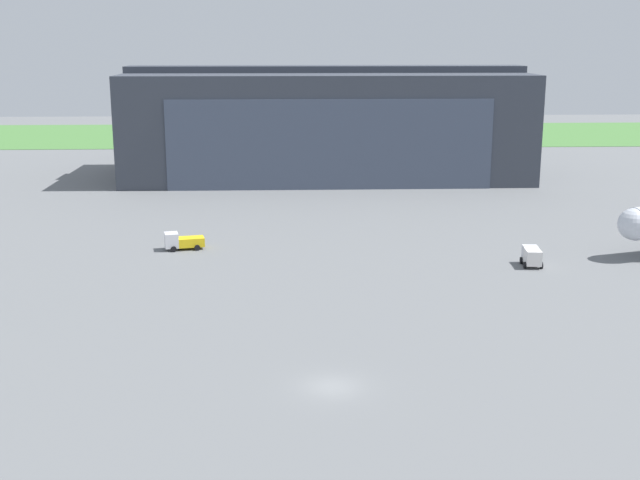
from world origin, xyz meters
name	(u,v)px	position (x,y,z in m)	size (l,w,h in m)	color
ground_plane	(332,387)	(0.00, 0.00, 0.00)	(440.00, 440.00, 0.00)	slate
grass_field_strip	(299,135)	(0.00, 164.34, 0.04)	(440.00, 56.00, 0.08)	#477B3B
maintenance_hangar	(326,124)	(4.07, 97.09, 9.75)	(73.10, 30.53, 20.43)	#383D47
fuel_bowser	(182,241)	(-16.24, 41.76, 1.03)	(5.10, 3.11, 2.15)	silver
pushback_tractor	(532,256)	(24.64, 32.53, 1.17)	(2.35, 3.59, 2.12)	silver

